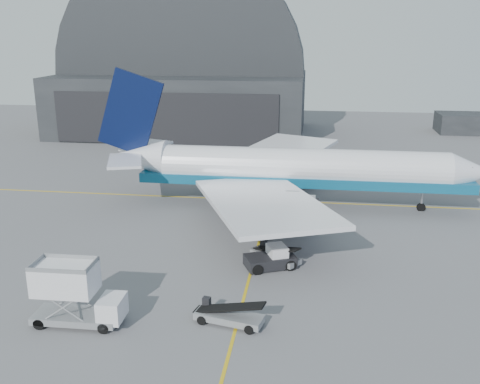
# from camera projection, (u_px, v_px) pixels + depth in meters

# --- Properties ---
(ground) EXTENTS (200.00, 200.00, 0.00)m
(ground) POSITION_uv_depth(u_px,v_px,m) (252.00, 267.00, 48.48)
(ground) COLOR #565659
(ground) RESTS_ON ground
(taxi_lines) EXTENTS (80.00, 42.12, 0.02)m
(taxi_lines) POSITION_uv_depth(u_px,v_px,m) (265.00, 220.00, 60.48)
(taxi_lines) COLOR gold
(taxi_lines) RESTS_ON ground
(hangar) EXTENTS (50.00, 28.30, 28.00)m
(hangar) POSITION_uv_depth(u_px,v_px,m) (182.00, 86.00, 110.11)
(hangar) COLOR black
(hangar) RESTS_ON ground
(distant_bldg_a) EXTENTS (14.00, 8.00, 4.00)m
(distant_bldg_a) POSITION_uv_depth(u_px,v_px,m) (471.00, 133.00, 111.86)
(distant_bldg_a) COLOR black
(distant_bldg_a) RESTS_ON ground
(airliner) EXTENTS (47.00, 45.57, 16.49)m
(airliner) POSITION_uv_depth(u_px,v_px,m) (287.00, 169.00, 64.35)
(airliner) COLOR white
(airliner) RESTS_ON ground
(catering_truck) EXTENTS (6.72, 2.69, 4.59)m
(catering_truck) POSITION_uv_depth(u_px,v_px,m) (74.00, 295.00, 38.58)
(catering_truck) COLOR gray
(catering_truck) RESTS_ON ground
(pushback_tug) EXTENTS (5.05, 4.05, 2.05)m
(pushback_tug) POSITION_uv_depth(u_px,v_px,m) (271.00, 259.00, 48.35)
(pushback_tug) COLOR black
(pushback_tug) RESTS_ON ground
(belt_loader_a) EXTENTS (5.49, 2.79, 2.05)m
(belt_loader_a) POSITION_uv_depth(u_px,v_px,m) (228.00, 316.00, 39.06)
(belt_loader_a) COLOR gray
(belt_loader_a) RESTS_ON ground
(belt_loader_b) EXTENTS (4.97, 4.32, 2.01)m
(belt_loader_b) POSITION_uv_depth(u_px,v_px,m) (275.00, 255.00, 49.56)
(belt_loader_b) COLOR gray
(belt_loader_b) RESTS_ON ground
(traffic_cone) EXTENTS (0.38, 0.38, 0.54)m
(traffic_cone) POSITION_uv_depth(u_px,v_px,m) (267.00, 254.00, 50.68)
(traffic_cone) COLOR #E24307
(traffic_cone) RESTS_ON ground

